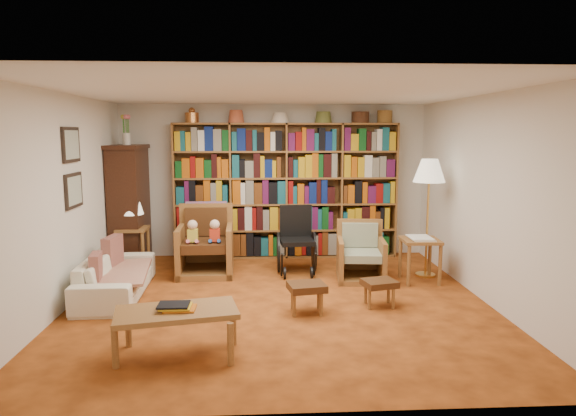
{
  "coord_description": "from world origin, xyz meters",
  "views": [
    {
      "loc": [
        -0.22,
        -6.0,
        2.04
      ],
      "look_at": [
        0.14,
        0.6,
        1.07
      ],
      "focal_mm": 32.0,
      "sensor_mm": 36.0,
      "label": 1
    }
  ],
  "objects": [
    {
      "name": "footstool_a",
      "position": [
        0.3,
        -0.38,
        0.28
      ],
      "size": [
        0.46,
        0.41,
        0.35
      ],
      "color": "#452912",
      "rests_on": "floor"
    },
    {
      "name": "floor",
      "position": [
        0.0,
        0.0,
        0.0
      ],
      "size": [
        5.0,
        5.0,
        0.0
      ],
      "primitive_type": "plane",
      "color": "#B2551B",
      "rests_on": "ground"
    },
    {
      "name": "wall_back",
      "position": [
        0.0,
        2.5,
        1.25
      ],
      "size": [
        5.0,
        0.0,
        5.0
      ],
      "primitive_type": "plane",
      "rotation": [
        1.57,
        0.0,
        0.0
      ],
      "color": "silver",
      "rests_on": "floor"
    },
    {
      "name": "sofa_throw",
      "position": [
        -2.0,
        0.39,
        0.3
      ],
      "size": [
        0.83,
        1.34,
        0.04
      ],
      "primitive_type": "cube",
      "rotation": [
        0.0,
        0.0,
        0.12
      ],
      "color": "beige",
      "rests_on": "sofa"
    },
    {
      "name": "wheelchair",
      "position": [
        0.3,
        1.39,
        0.45
      ],
      "size": [
        0.56,
        0.78,
        0.98
      ],
      "color": "black",
      "rests_on": "floor"
    },
    {
      "name": "cushion_right",
      "position": [
        -2.18,
        0.04,
        0.45
      ],
      "size": [
        0.16,
        0.36,
        0.35
      ],
      "primitive_type": "cube",
      "rotation": [
        0.0,
        0.0,
        0.16
      ],
      "color": "maroon",
      "rests_on": "sofa"
    },
    {
      "name": "curio_cabinet",
      "position": [
        -2.25,
        2.0,
        0.95
      ],
      "size": [
        0.5,
        0.95,
        2.4
      ],
      "color": "#381D0F",
      "rests_on": "floor"
    },
    {
      "name": "side_table_lamp",
      "position": [
        -2.15,
        1.7,
        0.47
      ],
      "size": [
        0.44,
        0.44,
        0.63
      ],
      "color": "#935F2D",
      "rests_on": "floor"
    },
    {
      "name": "wall_front",
      "position": [
        0.0,
        -2.5,
        1.25
      ],
      "size": [
        5.0,
        0.0,
        5.0
      ],
      "primitive_type": "plane",
      "rotation": [
        -1.57,
        0.0,
        0.0
      ],
      "color": "silver",
      "rests_on": "floor"
    },
    {
      "name": "side_table_papers",
      "position": [
        1.97,
        0.78,
        0.5
      ],
      "size": [
        0.52,
        0.52,
        0.63
      ],
      "color": "#935F2D",
      "rests_on": "floor"
    },
    {
      "name": "coffee_table",
      "position": [
        -1.0,
        -1.45,
        0.39
      ],
      "size": [
        1.18,
        0.75,
        0.5
      ],
      "color": "#935F2D",
      "rests_on": "floor"
    },
    {
      "name": "ceiling",
      "position": [
        0.0,
        0.0,
        2.5
      ],
      "size": [
        5.0,
        5.0,
        0.0
      ],
      "primitive_type": "plane",
      "rotation": [
        3.14,
        0.0,
        0.0
      ],
      "color": "white",
      "rests_on": "wall_back"
    },
    {
      "name": "wall_right",
      "position": [
        2.5,
        0.0,
        1.25
      ],
      "size": [
        0.0,
        5.0,
        5.0
      ],
      "primitive_type": "plane",
      "rotation": [
        1.57,
        0.0,
        -1.57
      ],
      "color": "silver",
      "rests_on": "floor"
    },
    {
      "name": "footstool_b",
      "position": [
        1.18,
        -0.2,
        0.26
      ],
      "size": [
        0.44,
        0.4,
        0.32
      ],
      "color": "#452912",
      "rests_on": "floor"
    },
    {
      "name": "wall_left",
      "position": [
        -2.5,
        0.0,
        1.25
      ],
      "size": [
        0.0,
        5.0,
        5.0
      ],
      "primitive_type": "plane",
      "rotation": [
        1.57,
        0.0,
        1.57
      ],
      "color": "silver",
      "rests_on": "floor"
    },
    {
      "name": "bookshelf",
      "position": [
        0.2,
        2.33,
        1.17
      ],
      "size": [
        3.6,
        0.3,
        2.42
      ],
      "color": "#935F2D",
      "rests_on": "floor"
    },
    {
      "name": "sofa",
      "position": [
        -2.05,
        0.39,
        0.25
      ],
      "size": [
        1.77,
        0.74,
        0.51
      ],
      "primitive_type": "imported",
      "rotation": [
        0.0,
        0.0,
        1.61
      ],
      "color": "beige",
      "rests_on": "floor"
    },
    {
      "name": "cushion_left",
      "position": [
        -2.18,
        0.74,
        0.45
      ],
      "size": [
        0.19,
        0.43,
        0.41
      ],
      "primitive_type": "cube",
      "rotation": [
        0.0,
        0.0,
        -0.14
      ],
      "color": "maroon",
      "rests_on": "sofa"
    },
    {
      "name": "armchair_sage",
      "position": [
        1.17,
        0.99,
        0.31
      ],
      "size": [
        0.72,
        0.74,
        0.81
      ],
      "color": "#935F2D",
      "rests_on": "floor"
    },
    {
      "name": "floor_lamp",
      "position": [
        2.14,
        1.06,
        1.45
      ],
      "size": [
        0.45,
        0.45,
        1.68
      ],
      "color": "gold",
      "rests_on": "floor"
    },
    {
      "name": "framed_pictures",
      "position": [
        -2.48,
        0.3,
        1.62
      ],
      "size": [
        0.03,
        0.52,
        0.97
      ],
      "color": "black",
      "rests_on": "wall_left"
    },
    {
      "name": "armchair_leather",
      "position": [
        -1.03,
        1.43,
        0.41
      ],
      "size": [
        0.82,
        0.88,
        1.01
      ],
      "color": "#935F2D",
      "rests_on": "floor"
    },
    {
      "name": "table_lamp",
      "position": [
        -2.15,
        1.7,
        0.95
      ],
      "size": [
        0.35,
        0.35,
        0.48
      ],
      "color": "gold",
      "rests_on": "side_table_lamp"
    }
  ]
}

